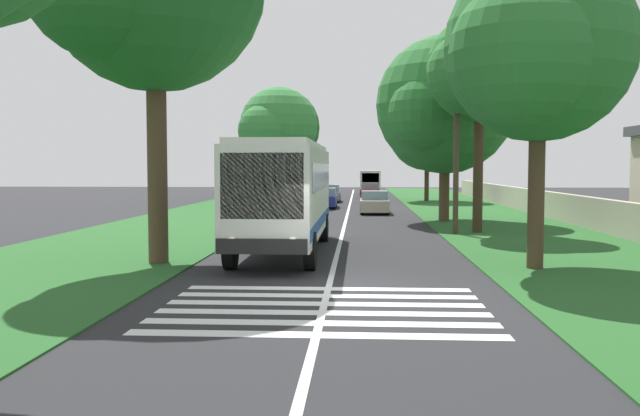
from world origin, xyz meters
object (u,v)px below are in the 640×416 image
trailing_car_3 (370,191)px  roadside_tree_left_0 (277,128)px  trailing_car_2 (329,194)px  roadside_tree_right_2 (476,73)px  roadside_tree_left_3 (289,139)px  roadside_tree_right_1 (442,108)px  roadside_tree_right_3 (532,54)px  utility_pole (456,146)px  trailing_car_1 (324,199)px  roadside_tree_right_0 (425,134)px  coach_bus (285,190)px  trailing_car_0 (374,203)px  roadside_tree_left_4 (278,130)px  trailing_minibus_0 (370,180)px

trailing_car_3 → roadside_tree_left_0: bearing=152.8°
trailing_car_2 → roadside_tree_right_2: bearing=-163.8°
roadside_tree_left_3 → roadside_tree_right_2: bearing=-162.5°
roadside_tree_right_1 → roadside_tree_right_3: roadside_tree_right_1 is taller
trailing_car_3 → utility_pole: utility_pole is taller
trailing_car_1 → roadside_tree_right_3: (-28.50, -7.39, 5.47)m
trailing_car_1 → roadside_tree_right_0: (9.24, -8.00, 4.98)m
trailing_car_2 → roadside_tree_right_1: roadside_tree_right_1 is taller
roadside_tree_right_2 → trailing_car_3: bearing=6.9°
trailing_car_2 → roadside_tree_left_3: 14.53m
roadside_tree_right_1 → coach_bus: bearing=152.7°
trailing_car_0 → roadside_tree_right_0: size_ratio=0.48×
trailing_car_3 → roadside_tree_right_3: bearing=-175.0°
roadside_tree_left_4 → roadside_tree_right_1: roadside_tree_right_1 is taller
trailing_car_2 → roadside_tree_right_1: 21.70m
trailing_car_0 → trailing_car_1: 6.50m
coach_bus → utility_pole: utility_pole is taller
trailing_car_1 → roadside_tree_right_3: bearing=-165.5°
trailing_car_1 → roadside_tree_right_2: (-17.95, -7.58, 6.39)m
trailing_car_1 → roadside_tree_left_3: 22.07m
trailing_car_2 → roadside_tree_left_4: size_ratio=0.44×
roadside_tree_right_0 → roadside_tree_right_2: 27.23m
trailing_car_1 → trailing_car_3: (15.82, -3.51, 0.00)m
trailing_minibus_0 → roadside_tree_right_3: size_ratio=0.67×
trailing_car_1 → roadside_tree_left_4: (11.30, 4.65, 5.48)m
trailing_car_1 → roadside_tree_left_4: bearing=22.4°
roadside_tree_left_3 → roadside_tree_right_2: 40.82m
trailing_car_2 → trailing_car_1: bearing=179.9°
trailing_car_2 → roadside_tree_right_1: (-19.85, -6.90, 5.39)m
roadside_tree_left_4 → trailing_car_3: bearing=-61.0°
trailing_car_3 → trailing_car_1: bearing=167.5°
trailing_car_1 → trailing_car_3: size_ratio=1.00×
roadside_tree_left_0 → roadside_tree_right_2: 22.85m
coach_bus → trailing_car_3: (40.95, -3.53, -1.48)m
roadside_tree_right_1 → roadside_tree_left_3: bearing=19.6°
roadside_tree_left_3 → utility_pole: size_ratio=1.12×
roadside_tree_right_0 → roadside_tree_right_2: roadside_tree_right_2 is taller
trailing_car_0 → trailing_minibus_0: bearing=-0.3°
roadside_tree_left_0 → roadside_tree_right_0: 13.75m
coach_bus → trailing_car_0: size_ratio=2.60×
trailing_minibus_0 → utility_pole: size_ratio=0.82×
trailing_car_1 → roadside_tree_left_0: (1.92, 3.64, 5.13)m
trailing_car_0 → roadside_tree_right_2: (-12.44, -4.12, 6.39)m
trailing_minibus_0 → roadside_tree_left_3: (-3.32, 8.32, 4.21)m
coach_bus → roadside_tree_right_3: 9.07m
roadside_tree_right_0 → roadside_tree_right_1: roadside_tree_right_1 is taller
roadside_tree_right_1 → utility_pole: size_ratio=1.34×
trailing_minibus_0 → roadside_tree_right_2: bearing=-174.7°
roadside_tree_left_0 → roadside_tree_right_1: 17.20m
trailing_minibus_0 → coach_bus: bearing=175.8°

